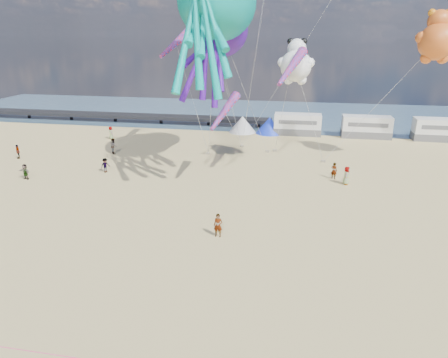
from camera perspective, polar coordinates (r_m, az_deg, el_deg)
ground at (r=23.10m, az=-6.58°, el=-16.59°), size 120.00×120.00×0.00m
water at (r=74.16m, az=5.80°, el=9.25°), size 120.00×120.00×0.00m
pier at (r=71.46m, az=-18.26°, el=8.75°), size 60.00×3.00×0.50m
motorhome_0 at (r=58.93m, az=10.45°, el=7.70°), size 6.60×2.50×3.00m
motorhome_1 at (r=59.72m, az=19.66°, el=7.03°), size 6.60×2.50×3.00m
motorhome_2 at (r=61.97m, az=28.38°, el=6.23°), size 6.60×2.50×3.00m
tent_white at (r=59.51m, az=2.65°, el=7.83°), size 4.00×4.00×2.40m
tent_blue at (r=59.12m, az=6.53°, el=7.64°), size 4.00×4.00×2.40m
standing_person at (r=28.64m, az=-0.85°, el=-6.64°), size 0.66×0.45×1.75m
beachgoer_0 at (r=40.18m, az=17.09°, el=0.47°), size 0.56×0.73×1.79m
beachgoer_1 at (r=50.35m, az=-15.49°, el=4.56°), size 1.02×1.09×1.88m
beachgoer_2 at (r=43.64m, az=-16.60°, el=1.89°), size 0.91×0.95×1.55m
beachgoer_3 at (r=52.48m, az=-27.37°, el=3.50°), size 1.16×1.21×1.65m
beachgoer_4 at (r=44.51m, az=-26.54°, el=0.94°), size 1.00×0.65×1.58m
beachgoer_5 at (r=41.42m, az=15.45°, el=1.16°), size 1.62×1.24×1.71m
beachgoer_6 at (r=57.65m, az=-15.87°, el=6.37°), size 0.76×0.74×1.76m
sandbag_a at (r=48.44m, az=-2.24°, el=3.67°), size 0.50×0.35×0.22m
sandbag_b at (r=49.51m, az=6.20°, el=3.92°), size 0.50×0.35×0.22m
sandbag_c at (r=46.68m, az=13.98°, el=2.44°), size 0.50×0.35×0.22m
sandbag_d at (r=50.01m, az=7.26°, el=4.04°), size 0.50×0.35×0.22m
sandbag_e at (r=51.60m, az=2.58°, el=4.68°), size 0.50×0.35×0.22m
kite_octopus_teal at (r=40.67m, az=-0.94°, el=24.07°), size 9.82×13.22×13.89m
kite_octopus_purple at (r=44.51m, az=-0.39°, el=20.55°), size 7.31×11.49×12.17m
kite_panda at (r=42.30m, az=10.21°, el=15.60°), size 4.92×4.81×5.34m
kite_teddy_orange at (r=46.71m, az=28.15°, el=16.90°), size 5.37×5.20×6.13m
windsock_left at (r=48.38m, az=-6.88°, el=18.71°), size 2.48×7.78×7.71m
windsock_mid at (r=38.37m, az=9.61°, el=15.50°), size 3.02×6.08×6.11m
windsock_right at (r=37.02m, az=0.05°, el=9.60°), size 2.55×5.22×5.21m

